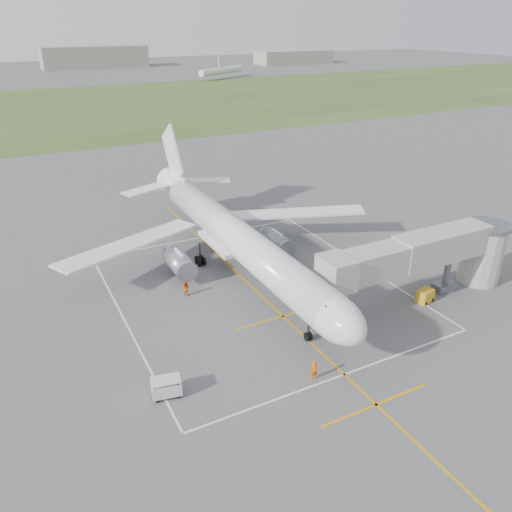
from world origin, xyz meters
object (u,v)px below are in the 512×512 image
airliner (235,237)px  ramp_worker_wing (186,288)px  baggage_cart (166,387)px  ramp_worker_nose (314,370)px  jet_bridge (435,255)px  gpu_unit (425,296)px

airliner → ramp_worker_wing: 8.18m
baggage_cart → ramp_worker_nose: (11.20, -3.57, 0.07)m
airliner → baggage_cart: (-13.75, -16.47, -3.59)m
jet_bridge → airliner: bearing=137.8°
jet_bridge → baggage_cart: 29.81m
jet_bridge → ramp_worker_nose: jet_bridge is taller
baggage_cart → airliner: bearing=60.6°
gpu_unit → airliner: bearing=121.2°
gpu_unit → baggage_cart: (-28.18, -1.44, 0.15)m
airliner → ramp_worker_wing: airliner is taller
airliner → ramp_worker_nose: 20.51m
airliner → gpu_unit: (14.43, -15.03, -3.74)m
ramp_worker_wing → ramp_worker_nose: bearing=144.9°
baggage_cart → jet_bridge: bearing=14.8°
airliner → ramp_worker_nose: (-2.55, -20.04, -3.51)m
gpu_unit → ramp_worker_wing: 24.85m
gpu_unit → ramp_worker_wing: ramp_worker_wing is taller
baggage_cart → ramp_worker_wing: (6.79, 14.09, 0.01)m
gpu_unit → ramp_worker_wing: (-21.39, 12.65, 0.16)m
gpu_unit → ramp_worker_nose: ramp_worker_nose is taller
ramp_worker_nose → ramp_worker_wing: bearing=115.0°
airliner → ramp_worker_nose: size_ratio=26.58×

